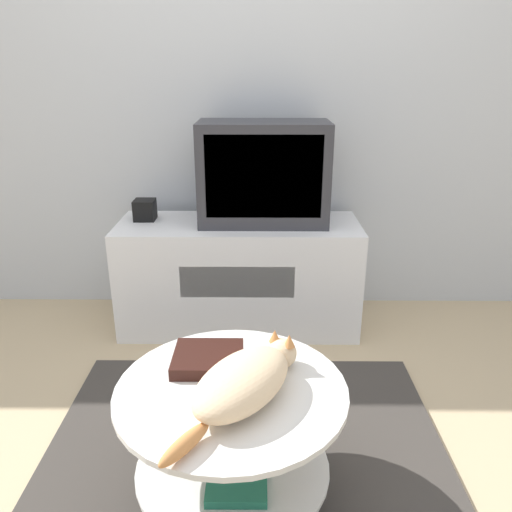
% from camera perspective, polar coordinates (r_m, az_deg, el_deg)
% --- Properties ---
extents(ground_plane, '(12.00, 12.00, 0.00)m').
position_cam_1_polar(ground_plane, '(1.85, -1.27, -24.33)').
color(ground_plane, tan).
extents(wall_back, '(8.00, 0.05, 2.60)m').
position_cam_1_polar(wall_back, '(2.73, -0.57, 20.57)').
color(wall_back, silver).
rests_on(wall_back, ground_plane).
extents(rug, '(1.44, 1.41, 0.02)m').
position_cam_1_polar(rug, '(1.84, -1.27, -24.11)').
color(rug, '#3D3833').
rests_on(rug, ground_plane).
extents(tv_stand, '(1.23, 0.45, 0.57)m').
position_cam_1_polar(tv_stand, '(2.63, -1.94, -2.17)').
color(tv_stand, white).
rests_on(tv_stand, ground_plane).
extents(tv, '(0.63, 0.32, 0.50)m').
position_cam_1_polar(tv, '(2.49, 0.86, 9.44)').
color(tv, '#333338').
rests_on(tv, tv_stand).
extents(speaker, '(0.11, 0.11, 0.11)m').
position_cam_1_polar(speaker, '(2.63, -12.59, 5.17)').
color(speaker, black).
rests_on(speaker, tv_stand).
extents(coffee_table, '(0.69, 0.69, 0.41)m').
position_cam_1_polar(coffee_table, '(1.60, -2.73, -19.13)').
color(coffee_table, '#B2B2B7').
rests_on(coffee_table, rug).
extents(dvd_box, '(0.22, 0.19, 0.04)m').
position_cam_1_polar(dvd_box, '(1.61, -5.50, -11.62)').
color(dvd_box, black).
rests_on(dvd_box, coffee_table).
extents(cat, '(0.38, 0.51, 0.13)m').
position_cam_1_polar(cat, '(1.44, -1.25, -14.06)').
color(cat, beige).
rests_on(cat, coffee_table).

